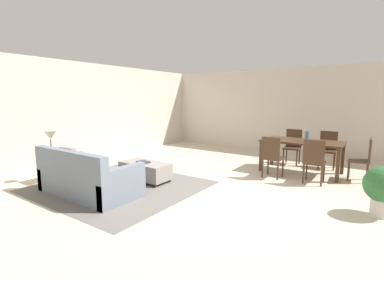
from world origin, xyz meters
The scene contains 17 objects.
ground_plane centered at (0.00, 0.00, 0.00)m, with size 10.80×10.80×0.00m, color beige.
wall_back centered at (0.00, 5.00, 1.35)m, with size 9.00×0.12×2.70m, color beige.
wall_left centered at (-4.50, 0.50, 1.35)m, with size 0.12×11.00×2.70m, color beige.
area_rug centered at (-1.91, -0.58, 0.00)m, with size 3.00×2.80×0.01m, color slate.
couch centered at (-2.05, -1.21, 0.29)m, with size 1.91×0.94×0.86m.
ottoman_table centered at (-1.77, 0.00, 0.23)m, with size 1.09×0.53×0.40m.
side_table centered at (-3.31, -1.16, 0.44)m, with size 0.40×0.40×0.56m.
table_lamp centered at (-3.31, -1.16, 0.97)m, with size 0.26×0.26×0.52m.
dining_table centered at (0.78, 2.58, 0.67)m, with size 1.78×0.92×0.76m.
dining_chair_near_left centered at (0.37, 1.73, 0.52)m, with size 0.41×0.41×0.92m.
dining_chair_near_right centered at (1.22, 1.78, 0.52)m, with size 0.42×0.42×0.92m.
dining_chair_far_left centered at (0.37, 3.39, 0.52)m, with size 0.42×0.42×0.92m.
dining_chair_far_right centered at (1.21, 3.44, 0.52)m, with size 0.43×0.43×0.92m.
dining_chair_head_east centered at (2.03, 2.59, 0.52)m, with size 0.42×0.42×0.92m.
vase_centerpiece centered at (0.88, 2.59, 0.88)m, with size 0.09×0.09×0.23m, color slate.
book_on_ottoman centered at (-1.78, -0.05, 0.41)m, with size 0.26×0.20×0.03m, color #333338.
potted_plant centered at (2.38, 0.67, 0.44)m, with size 0.53×0.53×0.75m.
Camera 1 is at (2.31, -4.16, 1.74)m, focal length 26.02 mm.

